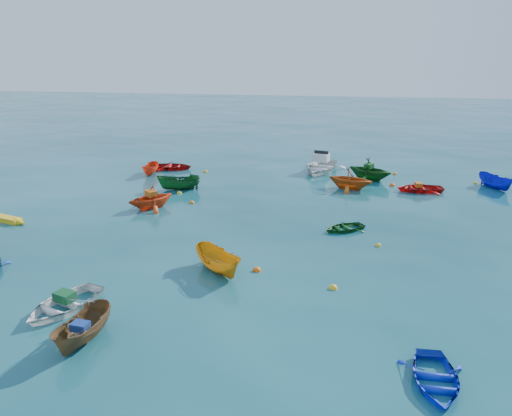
% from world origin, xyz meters
% --- Properties ---
extents(ground, '(160.00, 160.00, 0.00)m').
position_xyz_m(ground, '(0.00, 0.00, 0.00)').
color(ground, '#093A43').
rests_on(ground, ground).
extents(dinghy_white_near, '(3.36, 3.94, 0.69)m').
position_xyz_m(dinghy_white_near, '(-5.43, -7.50, 0.00)').
color(dinghy_white_near, white).
rests_on(dinghy_white_near, ground).
extents(sampan_brown_mid, '(1.42, 3.05, 1.14)m').
position_xyz_m(sampan_brown_mid, '(-3.55, -9.43, 0.00)').
color(sampan_brown_mid, brown).
rests_on(sampan_brown_mid, ground).
extents(dinghy_blue_se, '(2.05, 2.86, 0.59)m').
position_xyz_m(dinghy_blue_se, '(7.95, -9.76, 0.00)').
color(dinghy_blue_se, '#102ECB').
rests_on(dinghy_blue_se, ground).
extents(dinghy_orange_w, '(3.87, 3.90, 1.56)m').
position_xyz_m(dinghy_orange_w, '(-6.69, 5.12, 0.00)').
color(dinghy_orange_w, '#DD4314').
rests_on(dinghy_orange_w, ground).
extents(sampan_yellow_mid, '(3.08, 3.07, 1.22)m').
position_xyz_m(sampan_yellow_mid, '(-0.32, -3.23, 0.00)').
color(sampan_yellow_mid, '#C48211').
rests_on(sampan_yellow_mid, ground).
extents(dinghy_green_e, '(2.90, 2.71, 0.49)m').
position_xyz_m(dinghy_green_e, '(5.26, 3.14, 0.00)').
color(dinghy_green_e, '#124F1B').
rests_on(dinghy_green_e, ground).
extents(dinghy_red_nw, '(3.40, 2.54, 0.67)m').
position_xyz_m(dinghy_red_nw, '(-8.74, 15.24, 0.00)').
color(dinghy_red_nw, '#AF110E').
rests_on(dinghy_red_nw, ground).
extents(sampan_orange_n, '(1.15, 2.67, 1.01)m').
position_xyz_m(sampan_orange_n, '(-9.81, 13.29, 0.00)').
color(sampan_orange_n, red).
rests_on(sampan_orange_n, ground).
extents(dinghy_green_n, '(4.35, 4.16, 1.77)m').
position_xyz_m(dinghy_green_n, '(7.14, 14.46, 0.00)').
color(dinghy_green_n, '#125015').
rests_on(dinghy_green_n, ground).
extents(dinghy_red_ne, '(3.46, 2.70, 0.66)m').
position_xyz_m(dinghy_red_ne, '(10.45, 11.84, 0.00)').
color(dinghy_red_ne, red).
rests_on(dinghy_red_ne, ground).
extents(sampan_blue_far, '(2.47, 3.15, 1.16)m').
position_xyz_m(sampan_blue_far, '(15.87, 13.47, 0.00)').
color(sampan_blue_far, '#0E14B2').
rests_on(sampan_blue_far, ground).
extents(dinghy_orange_far, '(3.80, 3.52, 1.64)m').
position_xyz_m(dinghy_orange_far, '(5.65, 11.68, 0.00)').
color(dinghy_orange_far, '#B85111').
rests_on(dinghy_orange_far, ground).
extents(sampan_green_far, '(3.23, 1.97, 1.17)m').
position_xyz_m(sampan_green_far, '(-6.25, 9.41, 0.00)').
color(sampan_green_far, '#114B1E').
rests_on(sampan_green_far, ground).
extents(kayak_yellow, '(3.88, 1.65, 0.39)m').
position_xyz_m(kayak_yellow, '(-14.59, 1.49, 0.00)').
color(kayak_yellow, yellow).
rests_on(kayak_yellow, ground).
extents(motorboat_white, '(4.47, 5.46, 1.59)m').
position_xyz_m(motorboat_white, '(3.38, 16.59, 0.00)').
color(motorboat_white, silver).
rests_on(motorboat_white, ground).
extents(tarp_green_a, '(0.88, 0.77, 0.36)m').
position_xyz_m(tarp_green_a, '(-5.39, -7.40, 0.52)').
color(tarp_green_a, '#134F27').
rests_on(tarp_green_a, dinghy_white_near).
extents(tarp_blue_a, '(0.60, 0.48, 0.27)m').
position_xyz_m(tarp_blue_a, '(-3.56, -9.57, 0.71)').
color(tarp_blue_a, navy).
rests_on(tarp_blue_a, sampan_brown_mid).
extents(tarp_orange_a, '(0.89, 0.88, 0.35)m').
position_xyz_m(tarp_orange_a, '(-6.66, 5.16, 0.95)').
color(tarp_orange_a, orange).
rests_on(tarp_orange_a, dinghy_orange_w).
extents(tarp_green_b, '(0.80, 0.86, 0.34)m').
position_xyz_m(tarp_green_b, '(7.05, 14.51, 1.06)').
color(tarp_green_b, '#134E18').
rests_on(tarp_green_b, dinghy_green_n).
extents(tarp_orange_b, '(0.53, 0.65, 0.29)m').
position_xyz_m(tarp_orange_b, '(10.35, 11.82, 0.47)').
color(tarp_orange_b, '#CA5E14').
rests_on(tarp_orange_b, dinghy_red_ne).
extents(buoy_ye_a, '(0.36, 0.36, 0.36)m').
position_xyz_m(buoy_ye_a, '(4.80, -3.99, 0.00)').
color(buoy_ye_a, yellow).
rests_on(buoy_ye_a, ground).
extents(buoy_or_b, '(0.38, 0.38, 0.38)m').
position_xyz_m(buoy_or_b, '(1.35, -2.82, 0.00)').
color(buoy_or_b, '#FF650D').
rests_on(buoy_or_b, ground).
extents(buoy_ye_b, '(0.35, 0.35, 0.35)m').
position_xyz_m(buoy_ye_b, '(-5.94, 8.50, 0.00)').
color(buoy_ye_b, yellow).
rests_on(buoy_ye_b, ground).
extents(buoy_or_c, '(0.33, 0.33, 0.33)m').
position_xyz_m(buoy_or_c, '(-4.47, 6.51, 0.00)').
color(buoy_or_c, orange).
rests_on(buoy_or_c, ground).
extents(buoy_ye_c, '(0.30, 0.30, 0.30)m').
position_xyz_m(buoy_ye_c, '(6.97, 1.11, 0.00)').
color(buoy_ye_c, yellow).
rests_on(buoy_ye_c, ground).
extents(buoy_or_d, '(0.39, 0.39, 0.39)m').
position_xyz_m(buoy_or_d, '(8.71, 12.98, 0.00)').
color(buoy_or_d, '#E65B0C').
rests_on(buoy_or_d, ground).
extents(buoy_ye_d, '(0.34, 0.34, 0.34)m').
position_xyz_m(buoy_ye_d, '(-5.79, 14.77, 0.00)').
color(buoy_ye_d, yellow).
rests_on(buoy_ye_d, ground).
extents(buoy_or_e, '(0.34, 0.34, 0.34)m').
position_xyz_m(buoy_or_e, '(9.23, 16.48, 0.00)').
color(buoy_or_e, orange).
rests_on(buoy_or_e, ground).
extents(buoy_ye_e, '(0.30, 0.30, 0.30)m').
position_xyz_m(buoy_ye_e, '(14.84, 14.62, 0.00)').
color(buoy_ye_e, yellow).
rests_on(buoy_ye_e, ground).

